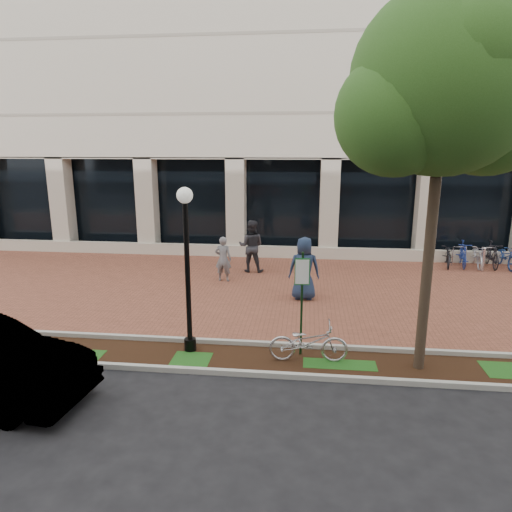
# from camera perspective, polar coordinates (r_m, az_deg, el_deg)

# --- Properties ---
(ground) EXTENTS (120.00, 120.00, 0.00)m
(ground) POSITION_cam_1_polar(r_m,az_deg,el_deg) (15.45, 2.14, -4.18)
(ground) COLOR black
(ground) RESTS_ON ground
(brick_plaza) EXTENTS (40.00, 9.00, 0.01)m
(brick_plaza) POSITION_cam_1_polar(r_m,az_deg,el_deg) (15.45, 2.14, -4.16)
(brick_plaza) COLOR brown
(brick_plaza) RESTS_ON ground
(planting_strip) EXTENTS (40.00, 1.50, 0.01)m
(planting_strip) POSITION_cam_1_polar(r_m,az_deg,el_deg) (10.59, -0.09, -12.85)
(planting_strip) COLOR black
(planting_strip) RESTS_ON ground
(curb_plaza_side) EXTENTS (40.00, 0.12, 0.12)m
(curb_plaza_side) POSITION_cam_1_polar(r_m,az_deg,el_deg) (11.24, 0.35, -10.90)
(curb_plaza_side) COLOR #A9A89F
(curb_plaza_side) RESTS_ON ground
(curb_street_side) EXTENTS (40.00, 0.12, 0.12)m
(curb_street_side) POSITION_cam_1_polar(r_m,az_deg,el_deg) (9.91, -0.60, -14.49)
(curb_street_side) COLOR #A9A89F
(curb_street_side) RESTS_ON ground
(near_office_building) EXTENTS (40.00, 12.12, 16.00)m
(near_office_building) POSITION_cam_1_polar(r_m,az_deg,el_deg) (25.71, 4.34, 25.58)
(near_office_building) COLOR beige
(near_office_building) RESTS_ON ground
(parking_sign) EXTENTS (0.34, 0.07, 2.45)m
(parking_sign) POSITION_cam_1_polar(r_m,az_deg,el_deg) (10.31, 5.76, -4.36)
(parking_sign) COLOR #133617
(parking_sign) RESTS_ON ground
(lamppost) EXTENTS (0.36, 0.36, 3.85)m
(lamppost) POSITION_cam_1_polar(r_m,az_deg,el_deg) (10.42, -8.61, -0.65)
(lamppost) COLOR black
(lamppost) RESTS_ON ground
(street_tree) EXTENTS (4.29, 3.58, 7.70)m
(street_tree) POSITION_cam_1_polar(r_m,az_deg,el_deg) (9.87, 22.68, 18.18)
(street_tree) COLOR #433526
(street_tree) RESTS_ON ground
(locked_bicycle) EXTENTS (1.80, 0.72, 0.93)m
(locked_bicycle) POSITION_cam_1_polar(r_m,az_deg,el_deg) (10.41, 6.55, -10.64)
(locked_bicycle) COLOR #BDBCC1
(locked_bicycle) RESTS_ON ground
(pedestrian_left) EXTENTS (0.62, 0.44, 1.62)m
(pedestrian_left) POSITION_cam_1_polar(r_m,az_deg,el_deg) (16.19, -4.12, -0.38)
(pedestrian_left) COLOR slate
(pedestrian_left) RESTS_ON ground
(pedestrian_mid) EXTENTS (1.01, 0.81, 2.00)m
(pedestrian_mid) POSITION_cam_1_polar(r_m,az_deg,el_deg) (17.35, -0.61, 1.24)
(pedestrian_mid) COLOR #28282D
(pedestrian_mid) RESTS_ON ground
(pedestrian_right) EXTENTS (0.99, 0.66, 1.99)m
(pedestrian_right) POSITION_cam_1_polar(r_m,az_deg,el_deg) (14.29, 6.03, -1.57)
(pedestrian_right) COLOR #1C2A46
(pedestrian_right) RESTS_ON ground
(bollard) EXTENTS (0.12, 0.12, 0.97)m
(bollard) POSITION_cam_1_polar(r_m,az_deg,el_deg) (19.50, 26.55, -0.36)
(bollard) COLOR #B6B7BB
(bollard) RESTS_ON ground
(bike_rack_cluster) EXTENTS (3.52, 1.86, 1.03)m
(bike_rack_cluster) POSITION_cam_1_polar(r_m,az_deg,el_deg) (20.23, 26.59, 0.09)
(bike_rack_cluster) COLOR black
(bike_rack_cluster) RESTS_ON ground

